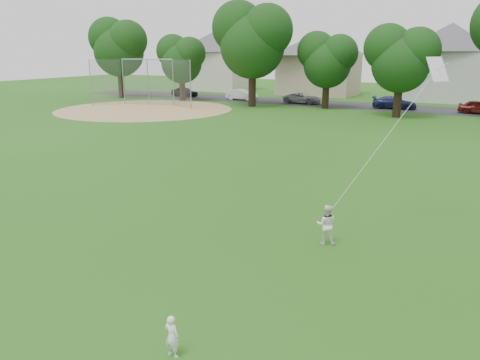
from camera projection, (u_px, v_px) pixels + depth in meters
The scene contains 10 objects.
ground at pixel (212, 282), 12.49m from camera, with size 160.00×160.00×0.00m, color #235012.
street at pixel (432, 110), 47.81m from camera, with size 90.00×7.00×0.01m, color #2D2D30.
dirt_infield at pixel (145, 109), 48.23m from camera, with size 18.00×18.00×0.02m, color #9E7F51.
toddler at pixel (172, 336), 9.34m from camera, with size 0.34×0.22×0.92m, color white.
older_boy at pixel (326, 225), 14.76m from camera, with size 0.63×0.49×1.30m, color white.
kite at pixel (382, 142), 14.75m from camera, with size 1.64×1.95×5.86m.
baseball_backstop at pixel (146, 83), 51.03m from camera, with size 10.90×4.39×4.95m.
tree_row at pixel (436, 44), 40.80m from camera, with size 83.70×8.67×11.30m.
parked_cars at pixel (389, 103), 48.76m from camera, with size 55.71×2.37×1.29m.
house_row at pixel (445, 56), 55.01m from camera, with size 77.37×14.18×10.57m.
Camera 1 is at (6.16, -9.49, 5.99)m, focal length 35.00 mm.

